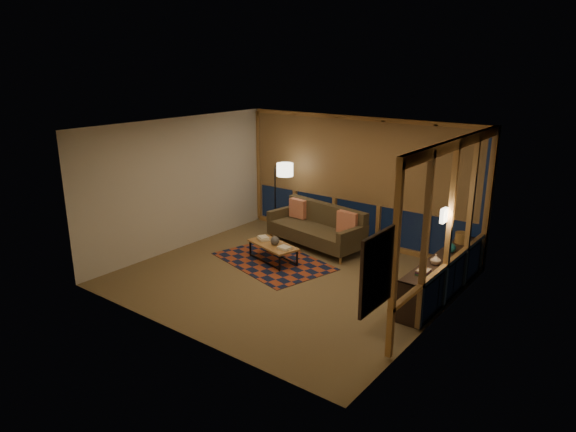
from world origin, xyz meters
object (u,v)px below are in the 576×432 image
Objects in this scene: sofa at (316,227)px; bookshelf at (442,276)px; floor_lamp at (275,196)px; coffee_table at (273,253)px.

bookshelf is (3.00, -0.65, -0.10)m from sofa.
floor_lamp is 0.62× the size of bookshelf.
floor_lamp is at bearing 167.49° from bookshelf.
floor_lamp reaches higher than coffee_table.
coffee_table is 0.40× the size of bookshelf.
floor_lamp is 4.46m from bookshelf.
floor_lamp is at bearing 142.77° from coffee_table.
floor_lamp reaches higher than bookshelf.
bookshelf is (3.19, 0.53, 0.15)m from coffee_table.
coffee_table is at bearing -170.48° from bookshelf.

